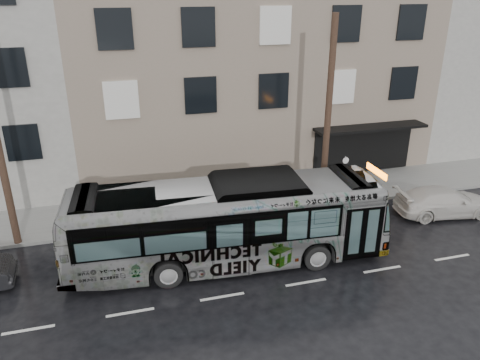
% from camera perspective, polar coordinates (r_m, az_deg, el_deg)
% --- Properties ---
extents(ground, '(120.00, 120.00, 0.00)m').
position_cam_1_polar(ground, '(19.12, -3.97, -9.69)').
color(ground, black).
rests_on(ground, ground).
extents(sidewalk, '(90.00, 3.60, 0.15)m').
position_cam_1_polar(sidewalk, '(23.31, -6.48, -3.27)').
color(sidewalk, gray).
rests_on(sidewalk, ground).
extents(building_taupe, '(20.00, 12.00, 11.00)m').
position_cam_1_polar(building_taupe, '(30.05, 0.17, 13.66)').
color(building_taupe, gray).
rests_on(building_taupe, ground).
extents(utility_pole_front, '(0.30, 0.30, 9.00)m').
position_cam_1_polar(utility_pole_front, '(22.13, 10.68, 7.72)').
color(utility_pole_front, '#452E22').
rests_on(utility_pole_front, sidewalk).
extents(sign_post, '(0.06, 0.06, 2.40)m').
position_cam_1_polar(sign_post, '(23.66, 12.51, 0.11)').
color(sign_post, slate).
rests_on(sign_post, sidewalk).
extents(bus, '(12.60, 3.76, 3.46)m').
position_cam_1_polar(bus, '(18.15, -1.61, -5.20)').
color(bus, '#B2B2B2').
rests_on(bus, ground).
extents(white_sedan, '(4.89, 2.51, 1.36)m').
position_cam_1_polar(white_sedan, '(24.36, 23.64, -2.40)').
color(white_sedan, silver).
rests_on(white_sedan, ground).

